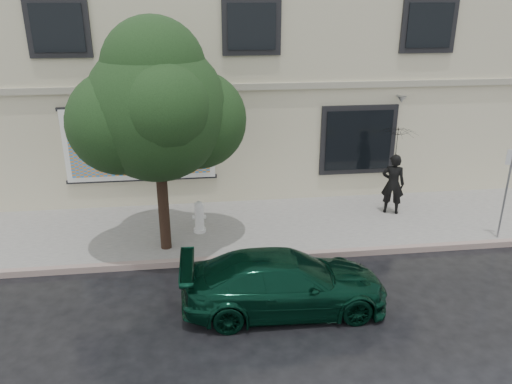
{
  "coord_description": "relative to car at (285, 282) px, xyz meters",
  "views": [
    {
      "loc": [
        -1.63,
        -9.01,
        5.9
      ],
      "look_at": [
        -0.23,
        2.2,
        1.51
      ],
      "focal_mm": 35.0,
      "sensor_mm": 36.0,
      "label": 1
    }
  ],
  "objects": [
    {
      "name": "ground",
      "position": [
        -0.01,
        0.5,
        -0.6
      ],
      "size": [
        90.0,
        90.0,
        0.0
      ],
      "primitive_type": "plane",
      "color": "black",
      "rests_on": "ground"
    },
    {
      "name": "sidewalk",
      "position": [
        -0.01,
        3.75,
        -0.52
      ],
      "size": [
        20.0,
        3.5,
        0.15
      ],
      "primitive_type": "cube",
      "color": "#9E9C95",
      "rests_on": "ground"
    },
    {
      "name": "curb",
      "position": [
        -0.01,
        2.0,
        -0.52
      ],
      "size": [
        20.0,
        0.18,
        0.16
      ],
      "primitive_type": "cube",
      "color": "gray",
      "rests_on": "ground"
    },
    {
      "name": "building",
      "position": [
        -0.01,
        9.5,
        2.9
      ],
      "size": [
        20.0,
        8.12,
        7.0
      ],
      "color": "beige",
      "rests_on": "ground"
    },
    {
      "name": "billboard",
      "position": [
        -3.21,
        5.42,
        1.45
      ],
      "size": [
        4.3,
        0.16,
        2.2
      ],
      "color": "white",
      "rests_on": "ground"
    },
    {
      "name": "car",
      "position": [
        0.0,
        0.0,
        0.0
      ],
      "size": [
        4.14,
        1.88,
        1.2
      ],
      "primitive_type": "imported",
      "rotation": [
        0.0,
        0.0,
        1.55
      ],
      "color": "black",
      "rests_on": "ground"
    },
    {
      "name": "pedestrian",
      "position": [
        3.83,
        4.09,
        0.42
      ],
      "size": [
        0.75,
        0.63,
        1.74
      ],
      "primitive_type": "imported",
      "rotation": [
        0.0,
        0.0,
        2.74
      ],
      "color": "black",
      "rests_on": "sidewalk"
    },
    {
      "name": "umbrella",
      "position": [
        3.83,
        4.09,
        1.7
      ],
      "size": [
        1.2,
        1.2,
        0.82
      ],
      "primitive_type": "imported",
      "rotation": [
        0.0,
        0.0,
        -0.09
      ],
      "color": "black",
      "rests_on": "pedestrian"
    },
    {
      "name": "street_tree",
      "position": [
        -2.48,
        2.7,
        2.95
      ],
      "size": [
        3.18,
        3.18,
        5.01
      ],
      "color": "#322016",
      "rests_on": "sidewalk"
    },
    {
      "name": "fire_hydrant",
      "position": [
        -1.64,
        3.5,
        -0.03
      ],
      "size": [
        0.35,
        0.33,
        0.86
      ],
      "rotation": [
        0.0,
        0.0,
        -0.09
      ],
      "color": "silver",
      "rests_on": "sidewalk"
    },
    {
      "name": "sign_pole",
      "position": [
        5.98,
        2.2,
        1.0
      ],
      "size": [
        0.29,
        0.1,
        2.39
      ],
      "rotation": [
        0.0,
        0.0,
        -0.28
      ],
      "color": "gray",
      "rests_on": "sidewalk"
    }
  ]
}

